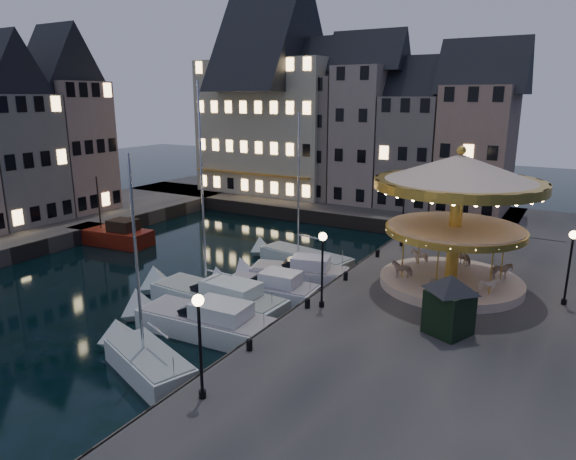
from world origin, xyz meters
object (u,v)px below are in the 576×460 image
Objects in this scene: bollard_b at (307,303)px; motorboat_c at (213,297)px; streetlamp_b at (322,259)px; bollard_d at (378,253)px; bollard_a at (249,344)px; bollard_c at (346,275)px; motorboat_b at (201,321)px; motorboat_e at (293,274)px; streetlamp_d at (570,257)px; motorboat_d at (265,289)px; motorboat_a at (144,360)px; streetlamp_a at (200,332)px; red_fishing_boat at (112,236)px; streetlamp_c at (403,211)px; carousel at (458,196)px; ticket_kiosk at (450,294)px; motorboat_f at (300,258)px.

bollard_b is 0.04× the size of motorboat_c.
streetlamp_b is 7.32× the size of bollard_d.
bollard_d is at bearing 90.00° from bollard_a.
bollard_c is at bearing 90.00° from bollard_a.
motorboat_b is 1.17× the size of motorboat_e.
streetlamp_d reaches higher than bollard_d.
motorboat_a is at bearing -90.33° from motorboat_d.
streetlamp_b is at bearing -82.41° from bollard_c.
motorboat_c is at bearing 126.66° from streetlamp_a.
red_fishing_boat is (-23.11, 15.90, -3.32)m from streetlamp_a.
streetlamp_b is 0.59× the size of motorboat_d.
motorboat_c is (-6.34, -5.17, -0.92)m from bollard_c.
streetlamp_a is 7.32× the size of bollard_a.
motorboat_d is 18.49m from red_fishing_boat.
streetlamp_c and streetlamp_d have the same top height.
bollard_b is 0.06× the size of motorboat_b.
motorboat_b is at bearing -145.89° from streetlamp_b.
motorboat_a reaches higher than red_fishing_boat.
streetlamp_a is at bearing -107.46° from carousel.
streetlamp_a is 9.82m from bollard_b.
motorboat_d is at bearing -151.21° from bollard_c.
motorboat_d is at bearing 157.60° from streetlamp_b.
bollard_a is 0.17× the size of ticket_kiosk.
streetlamp_c is at bearing 63.90° from motorboat_c.
motorboat_b is (-4.78, -8.14, -0.96)m from bollard_c.
bollard_b is at bearing -174.35° from ticket_kiosk.
streetlamp_c is at bearing 87.55° from bollard_b.
bollard_c is 7.35m from motorboat_f.
motorboat_b is 3.36m from motorboat_c.
red_fishing_boat is (-22.51, 11.90, -0.90)m from bollard_a.
motorboat_c is (-6.94, -14.17, -3.34)m from streetlamp_c.
bollard_a is 9.70m from ticket_kiosk.
streetlamp_b is 8.99m from carousel.
motorboat_a is at bearing -37.81° from red_fishing_boat.
ticket_kiosk is (13.59, 0.89, 2.62)m from motorboat_c.
motorboat_d is 3.39m from motorboat_e.
carousel reaches higher than bollard_c.
bollard_b is at bearing 1.56° from motorboat_c.
carousel is at bearing 31.24° from motorboat_c.
motorboat_c reaches higher than bollard_c.
motorboat_e is (-4.27, 0.96, -0.96)m from bollard_c.
bollard_b is (0.00, 5.50, 0.00)m from bollard_a.
streetlamp_d is 1.24× the size of ticket_kiosk.
streetlamp_b is at bearing 84.29° from bollard_a.
motorboat_a is at bearing 159.45° from streetlamp_a.
streetlamp_a is 20.30m from motorboat_f.
motorboat_e is at bearing 131.72° from streetlamp_b.
bollard_b is (-0.60, 9.50, -2.41)m from streetlamp_a.
bollard_b is 5.00m from bollard_c.
motorboat_d reaches higher than bollard_d.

